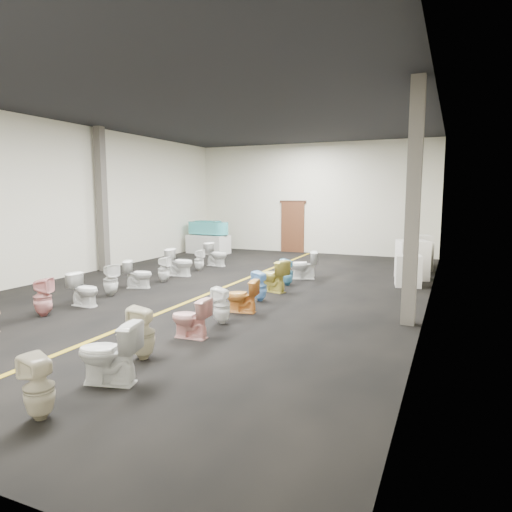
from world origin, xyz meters
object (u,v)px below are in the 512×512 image
object	(u,v)px
toilet_left_6	(138,274)
toilet_right_7	(273,276)
display_table	(208,244)
appliance_crate_a	(408,271)
toilet_right_4	(222,306)
bathtub	(208,227)
toilet_left_9	(199,260)
toilet_left_7	(164,269)
appliance_crate_b	(412,260)
toilet_right_6	(260,286)
toilet_left_4	(84,290)
toilet_right_8	(287,272)
appliance_crate_d	(419,251)
toilet_left_10	(216,254)
toilet_left_3	(43,297)
toilet_left_8	(180,262)
toilet_right_1	(108,353)
toilet_right_2	(143,333)
toilet_right_3	(190,318)
appliance_crate_c	(416,257)
toilet_right_9	(303,265)
toilet_right_5	(242,296)
toilet_right_0	(39,387)

from	to	relation	value
toilet_left_6	toilet_right_7	bearing A→B (deg)	-94.87
display_table	appliance_crate_a	bearing A→B (deg)	-25.09
toilet_right_4	toilet_right_7	world-z (taller)	toilet_right_7
bathtub	appliance_crate_a	size ratio (longest dim) A/B	2.24
toilet_left_9	toilet_left_7	bearing A→B (deg)	174.17
appliance_crate_b	toilet_right_6	world-z (taller)	appliance_crate_b
toilet_left_4	toilet_right_8	bearing A→B (deg)	-37.94
toilet_right_6	appliance_crate_d	bearing A→B (deg)	174.00
toilet_right_6	toilet_left_10	bearing A→B (deg)	-123.64
toilet_left_4	toilet_left_6	distance (m)	2.06
toilet_left_3	toilet_left_8	xyz separation A→B (m)	(-0.02, 4.99, 0.02)
toilet_left_8	toilet_right_1	distance (m)	7.87
toilet_left_9	toilet_right_6	xyz separation A→B (m)	(3.45, -3.10, 0.00)
toilet_right_2	toilet_right_3	xyz separation A→B (m)	(0.11, 1.14, -0.05)
display_table	appliance_crate_a	world-z (taller)	appliance_crate_a
appliance_crate_c	toilet_right_9	xyz separation A→B (m)	(-2.88, -2.62, -0.06)
appliance_crate_a	toilet_right_4	size ratio (longest dim) A/B	1.19
toilet_right_9	toilet_left_8	bearing A→B (deg)	-93.07
bathtub	appliance_crate_b	distance (m)	8.70
toilet_left_6	toilet_right_1	xyz separation A→B (m)	(3.51, -5.11, 0.05)
toilet_left_9	toilet_right_4	distance (m)	6.18
toilet_right_2	toilet_right_5	xyz separation A→B (m)	(0.18, 3.03, -0.05)
toilet_right_7	toilet_left_6	bearing A→B (deg)	-55.72
toilet_right_0	toilet_right_2	xyz separation A→B (m)	(-0.12, 1.95, 0.04)
appliance_crate_c	toilet_right_9	distance (m)	3.89
toilet_left_8	toilet_right_5	size ratio (longest dim) A/B	1.18
toilet_left_7	toilet_left_10	world-z (taller)	toilet_left_10
bathtub	toilet_left_3	size ratio (longest dim) A/B	2.36
bathtub	toilet_right_8	distance (m)	7.33
bathtub	toilet_right_9	world-z (taller)	bathtub
toilet_left_4	appliance_crate_a	bearing A→B (deg)	-48.73
toilet_right_9	appliance_crate_c	bearing A→B (deg)	113.23
toilet_right_9	appliance_crate_b	bearing A→B (deg)	94.22
toilet_right_2	toilet_right_5	world-z (taller)	toilet_right_2
toilet_left_8	toilet_right_9	world-z (taller)	toilet_left_8
toilet_left_4	appliance_crate_d	bearing A→B (deg)	-33.33
toilet_left_4	appliance_crate_b	bearing A→B (deg)	-42.94
toilet_right_5	toilet_right_7	distance (m)	2.14
toilet_left_6	toilet_left_8	distance (m)	1.95
display_table	appliance_crate_c	world-z (taller)	appliance_crate_c
toilet_right_4	toilet_left_8	bearing A→B (deg)	-136.98
appliance_crate_d	toilet_right_6	size ratio (longest dim) A/B	1.54
toilet_left_4	toilet_left_6	world-z (taller)	toilet_left_4
toilet_left_6	toilet_right_2	world-z (taller)	toilet_right_2
bathtub	appliance_crate_b	world-z (taller)	bathtub
toilet_right_5	toilet_right_8	distance (m)	3.04
toilet_left_7	toilet_right_5	bearing A→B (deg)	-128.46
appliance_crate_b	toilet_right_5	size ratio (longest dim) A/B	1.61
toilet_left_3	toilet_right_1	size ratio (longest dim) A/B	0.96
toilet_left_3	toilet_left_4	world-z (taller)	toilet_left_3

